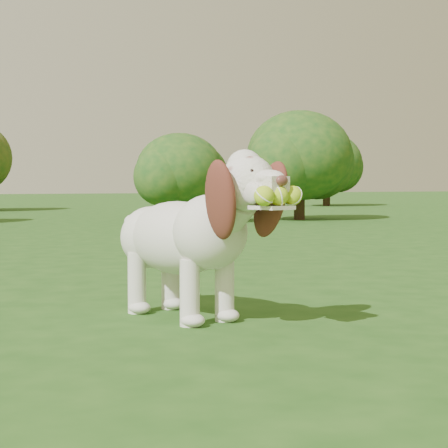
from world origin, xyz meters
name	(u,v)px	position (x,y,z in m)	size (l,w,h in m)	color
ground	(337,318)	(0.00, 0.00, 0.00)	(80.00, 80.00, 0.00)	#1E4714
dog	(191,231)	(-0.53, 0.24, 0.35)	(0.46, 1.02, 0.67)	silver
shrub_d	(300,156)	(4.54, 7.04, 0.97)	(1.60, 1.60, 1.66)	#382314
shrub_c	(179,170)	(2.52, 7.01, 0.74)	(1.21, 1.21, 1.25)	#382314
shrub_h	(327,163)	(9.25, 12.85, 1.08)	(1.76, 1.76, 1.83)	#382314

